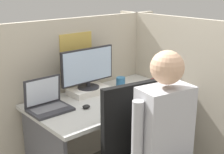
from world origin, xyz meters
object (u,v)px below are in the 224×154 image
object	(u,v)px
carrot_toy	(127,100)
coffee_mug	(121,82)
paper_box	(88,90)
laptop	(48,104)
stapler	(157,83)
person	(171,136)
monitor	(88,68)

from	to	relation	value
carrot_toy	coffee_mug	distance (m)	0.43
paper_box	laptop	xyz separation A→B (m)	(-0.46, -0.10, 0.02)
paper_box	carrot_toy	distance (m)	0.41
carrot_toy	coffee_mug	bearing A→B (deg)	54.88
stapler	coffee_mug	distance (m)	0.35
laptop	stapler	size ratio (longest dim) A/B	2.19
stapler	person	size ratio (longest dim) A/B	0.11
laptop	person	xyz separation A→B (m)	(0.35, -0.91, -0.03)
carrot_toy	monitor	bearing A→B (deg)	103.85
monitor	coffee_mug	size ratio (longest dim) A/B	6.21
laptop	paper_box	bearing A→B (deg)	12.09
monitor	stapler	distance (m)	0.70
laptop	carrot_toy	size ratio (longest dim) A/B	1.96
carrot_toy	person	distance (m)	0.65
monitor	person	xyz separation A→B (m)	(-0.11, -1.01, -0.21)
laptop	carrot_toy	distance (m)	0.63
monitor	coffee_mug	bearing A→B (deg)	-6.83
carrot_toy	person	world-z (taller)	person
monitor	coffee_mug	xyz separation A→B (m)	(0.35, -0.04, -0.19)
stapler	paper_box	bearing A→B (deg)	158.28
carrot_toy	coffee_mug	world-z (taller)	coffee_mug
stapler	carrot_toy	distance (m)	0.55
stapler	person	bearing A→B (deg)	-134.11
laptop	stapler	bearing A→B (deg)	-7.92
paper_box	monitor	world-z (taller)	monitor
paper_box	laptop	distance (m)	0.47
paper_box	person	world-z (taller)	person
laptop	coffee_mug	xyz separation A→B (m)	(0.81, 0.06, -0.01)
coffee_mug	carrot_toy	bearing A→B (deg)	-125.12
stapler	laptop	bearing A→B (deg)	172.08
carrot_toy	stapler	bearing A→B (deg)	15.33
monitor	laptop	bearing A→B (deg)	-167.58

